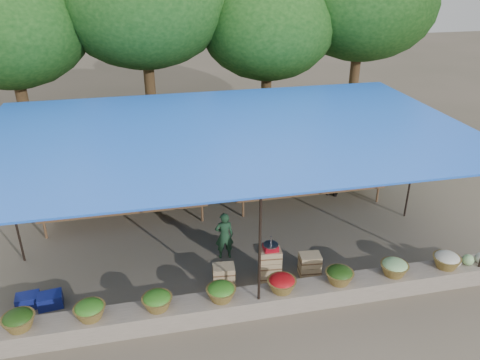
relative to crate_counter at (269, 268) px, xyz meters
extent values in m
plane|color=brown|center=(-0.48, 1.89, -0.31)|extent=(60.00, 60.00, 0.00)
cube|color=#6F6558|center=(-0.48, -0.86, -0.11)|extent=(10.60, 0.55, 0.40)
cylinder|color=black|center=(-0.48, -1.01, 1.09)|extent=(0.05, 0.05, 2.80)
cylinder|color=black|center=(-5.28, 1.89, 1.09)|extent=(0.05, 0.05, 2.80)
cylinder|color=black|center=(4.32, 1.89, 1.09)|extent=(0.05, 0.05, 2.80)
cylinder|color=black|center=(-5.28, 4.79, 1.09)|extent=(0.05, 0.05, 2.80)
cylinder|color=black|center=(-0.48, 4.79, 1.09)|extent=(0.05, 0.05, 2.80)
cylinder|color=black|center=(4.32, 4.79, 1.09)|extent=(0.05, 0.05, 2.80)
cube|color=blue|center=(-0.48, 1.89, 2.49)|extent=(10.80, 6.60, 0.04)
cube|color=blue|center=(-0.48, -0.11, 2.31)|extent=(10.80, 2.19, 0.26)
cube|color=blue|center=(-0.48, 3.89, 2.31)|extent=(10.80, 2.19, 0.26)
cylinder|color=gray|center=(-0.48, 3.29, 1.71)|extent=(9.60, 0.01, 0.01)
ellipsoid|color=yellow|center=(-4.98, 3.29, 1.43)|extent=(0.23, 0.17, 0.30)
ellipsoid|color=yellow|center=(-4.53, 3.29, 1.43)|extent=(0.23, 0.17, 0.30)
ellipsoid|color=yellow|center=(-4.08, 3.29, 1.43)|extent=(0.23, 0.17, 0.30)
ellipsoid|color=yellow|center=(-3.63, 3.29, 1.43)|extent=(0.23, 0.17, 0.30)
ellipsoid|color=yellow|center=(-3.18, 3.29, 1.43)|extent=(0.23, 0.17, 0.30)
ellipsoid|color=yellow|center=(-2.73, 3.29, 1.43)|extent=(0.23, 0.17, 0.30)
ellipsoid|color=yellow|center=(-2.28, 3.29, 1.43)|extent=(0.23, 0.17, 0.30)
ellipsoid|color=yellow|center=(-1.83, 3.29, 1.43)|extent=(0.23, 0.17, 0.30)
ellipsoid|color=yellow|center=(-1.38, 3.29, 1.43)|extent=(0.23, 0.17, 0.30)
ellipsoid|color=yellow|center=(-0.93, 3.29, 1.43)|extent=(0.23, 0.17, 0.30)
ellipsoid|color=yellow|center=(-0.48, 3.29, 1.43)|extent=(0.23, 0.17, 0.30)
ellipsoid|color=yellow|center=(-0.03, 3.29, 1.43)|extent=(0.23, 0.17, 0.30)
ellipsoid|color=yellow|center=(0.42, 3.29, 1.43)|extent=(0.23, 0.17, 0.30)
ellipsoid|color=yellow|center=(0.87, 3.29, 1.43)|extent=(0.23, 0.17, 0.30)
ellipsoid|color=yellow|center=(1.32, 3.29, 1.43)|extent=(0.23, 0.17, 0.30)
ellipsoid|color=yellow|center=(1.77, 3.29, 1.43)|extent=(0.23, 0.17, 0.30)
ellipsoid|color=yellow|center=(2.22, 3.29, 1.43)|extent=(0.23, 0.17, 0.30)
ellipsoid|color=yellow|center=(2.67, 3.29, 1.43)|extent=(0.23, 0.17, 0.30)
ellipsoid|color=yellow|center=(3.12, 3.29, 1.43)|extent=(0.23, 0.17, 0.30)
ellipsoid|color=yellow|center=(3.57, 3.29, 1.43)|extent=(0.23, 0.17, 0.30)
ellipsoid|color=yellow|center=(4.02, 3.29, 1.43)|extent=(0.23, 0.17, 0.30)
ellipsoid|color=#224612|center=(-4.78, -0.86, 0.31)|extent=(0.52, 0.52, 0.23)
ellipsoid|color=#367920|center=(-3.58, -0.86, 0.31)|extent=(0.52, 0.52, 0.23)
ellipsoid|color=#367920|center=(-2.38, -0.86, 0.31)|extent=(0.52, 0.52, 0.23)
ellipsoid|color=#367920|center=(-1.18, -0.86, 0.31)|extent=(0.52, 0.52, 0.23)
ellipsoid|color=#A90E12|center=(0.02, -0.86, 0.31)|extent=(0.52, 0.52, 0.23)
ellipsoid|color=#224612|center=(1.22, -0.86, 0.31)|extent=(0.52, 0.52, 0.23)
ellipsoid|color=#8CC37A|center=(2.42, -0.86, 0.31)|extent=(0.52, 0.52, 0.23)
ellipsoid|color=beige|center=(3.62, -0.86, 0.31)|extent=(0.52, 0.52, 0.23)
cube|color=#174017|center=(-0.48, 5.04, 0.94)|extent=(10.60, 0.06, 2.50)
cylinder|color=#332212|center=(-5.98, 7.69, 1.67)|extent=(0.36, 0.36, 3.97)
ellipsoid|color=black|center=(-5.98, 7.69, 4.15)|extent=(4.77, 4.77, 3.69)
cylinder|color=#332212|center=(-1.98, 8.09, 1.93)|extent=(0.36, 0.36, 4.48)
ellipsoid|color=black|center=(-1.98, 8.09, 4.73)|extent=(5.39, 5.39, 4.17)
cylinder|color=#332212|center=(2.02, 7.79, 1.55)|extent=(0.36, 0.36, 3.71)
ellipsoid|color=black|center=(2.02, 7.79, 3.87)|extent=(4.47, 4.47, 3.45)
cylinder|color=#332212|center=(5.52, 8.19, 1.87)|extent=(0.36, 0.36, 4.35)
ellipsoid|color=black|center=(5.52, 8.19, 4.59)|extent=(5.24, 5.24, 4.05)
cube|color=brown|center=(-2.98, 3.19, 0.19)|extent=(4.20, 0.95, 0.08)
cube|color=brown|center=(-2.98, 3.49, 0.47)|extent=(4.20, 0.35, 0.06)
cylinder|color=brown|center=(-4.93, 2.79, -0.06)|extent=(0.06, 0.06, 0.50)
cylinder|color=brown|center=(-1.03, 2.79, -0.06)|extent=(0.06, 0.06, 0.50)
cylinder|color=brown|center=(-4.93, 3.59, -0.06)|extent=(0.06, 0.06, 0.50)
cylinder|color=brown|center=(-1.03, 3.59, -0.06)|extent=(0.06, 0.06, 0.50)
ellipsoid|color=red|center=(-4.88, 3.04, 0.29)|extent=(0.31, 0.26, 0.13)
ellipsoid|color=#66A833|center=(-4.88, 3.49, 0.56)|extent=(0.26, 0.22, 0.12)
ellipsoid|color=orange|center=(-4.53, 3.04, 0.29)|extent=(0.31, 0.26, 0.13)
ellipsoid|color=#A90E12|center=(-4.53, 3.49, 0.56)|extent=(0.26, 0.22, 0.12)
ellipsoid|color=#66A833|center=(-4.18, 3.04, 0.29)|extent=(0.31, 0.26, 0.13)
ellipsoid|color=red|center=(-4.18, 3.49, 0.56)|extent=(0.26, 0.22, 0.12)
ellipsoid|color=#A90E12|center=(-3.83, 3.04, 0.29)|extent=(0.31, 0.26, 0.13)
ellipsoid|color=orange|center=(-3.83, 3.49, 0.56)|extent=(0.26, 0.22, 0.12)
ellipsoid|color=red|center=(-3.48, 3.04, 0.29)|extent=(0.31, 0.26, 0.13)
ellipsoid|color=red|center=(-3.48, 3.49, 0.56)|extent=(0.26, 0.22, 0.12)
ellipsoid|color=orange|center=(-3.13, 3.04, 0.29)|extent=(0.31, 0.26, 0.13)
ellipsoid|color=orange|center=(-3.13, 3.49, 0.56)|extent=(0.26, 0.22, 0.12)
ellipsoid|color=red|center=(-2.78, 3.04, 0.29)|extent=(0.31, 0.26, 0.13)
ellipsoid|color=#66A833|center=(-2.78, 3.49, 0.56)|extent=(0.26, 0.22, 0.12)
ellipsoid|color=orange|center=(-2.43, 3.04, 0.29)|extent=(0.31, 0.26, 0.13)
ellipsoid|color=#A90E12|center=(-2.43, 3.49, 0.56)|extent=(0.26, 0.22, 0.12)
ellipsoid|color=#66A833|center=(-2.08, 3.04, 0.29)|extent=(0.31, 0.26, 0.13)
ellipsoid|color=red|center=(-2.08, 3.49, 0.56)|extent=(0.26, 0.22, 0.12)
ellipsoid|color=#A90E12|center=(-1.73, 3.04, 0.29)|extent=(0.31, 0.26, 0.13)
ellipsoid|color=orange|center=(-1.73, 3.49, 0.56)|extent=(0.26, 0.22, 0.12)
ellipsoid|color=red|center=(-1.38, 3.04, 0.29)|extent=(0.31, 0.26, 0.13)
ellipsoid|color=red|center=(-1.38, 3.49, 0.56)|extent=(0.26, 0.22, 0.12)
ellipsoid|color=orange|center=(-1.03, 3.04, 0.29)|extent=(0.31, 0.26, 0.13)
ellipsoid|color=orange|center=(-1.03, 3.49, 0.56)|extent=(0.26, 0.22, 0.12)
cube|color=brown|center=(2.02, 3.19, 0.19)|extent=(4.20, 0.95, 0.08)
cube|color=brown|center=(2.02, 3.49, 0.47)|extent=(4.20, 0.35, 0.06)
cylinder|color=brown|center=(0.07, 2.79, -0.06)|extent=(0.06, 0.06, 0.50)
cylinder|color=brown|center=(3.97, 2.79, -0.06)|extent=(0.06, 0.06, 0.50)
cylinder|color=brown|center=(0.07, 3.59, -0.06)|extent=(0.06, 0.06, 0.50)
cylinder|color=brown|center=(3.97, 3.59, -0.06)|extent=(0.06, 0.06, 0.50)
ellipsoid|color=red|center=(0.12, 3.04, 0.29)|extent=(0.31, 0.26, 0.13)
ellipsoid|color=#66A833|center=(0.12, 3.49, 0.56)|extent=(0.26, 0.22, 0.12)
ellipsoid|color=orange|center=(0.47, 3.04, 0.29)|extent=(0.31, 0.26, 0.13)
ellipsoid|color=#A90E12|center=(0.47, 3.49, 0.56)|extent=(0.26, 0.22, 0.12)
ellipsoid|color=#66A833|center=(0.82, 3.04, 0.29)|extent=(0.31, 0.26, 0.13)
ellipsoid|color=red|center=(0.82, 3.49, 0.56)|extent=(0.26, 0.22, 0.12)
ellipsoid|color=#A90E12|center=(1.17, 3.04, 0.29)|extent=(0.31, 0.26, 0.13)
ellipsoid|color=orange|center=(1.17, 3.49, 0.56)|extent=(0.26, 0.22, 0.12)
ellipsoid|color=red|center=(1.52, 3.04, 0.29)|extent=(0.31, 0.26, 0.13)
ellipsoid|color=red|center=(1.52, 3.49, 0.56)|extent=(0.26, 0.22, 0.12)
ellipsoid|color=orange|center=(1.87, 3.04, 0.29)|extent=(0.31, 0.26, 0.13)
ellipsoid|color=orange|center=(1.87, 3.49, 0.56)|extent=(0.26, 0.22, 0.12)
ellipsoid|color=red|center=(2.22, 3.04, 0.29)|extent=(0.31, 0.26, 0.13)
ellipsoid|color=#66A833|center=(2.22, 3.49, 0.56)|extent=(0.26, 0.22, 0.12)
ellipsoid|color=orange|center=(2.57, 3.04, 0.29)|extent=(0.31, 0.26, 0.13)
ellipsoid|color=#A90E12|center=(2.57, 3.49, 0.56)|extent=(0.26, 0.22, 0.12)
ellipsoid|color=#66A833|center=(2.92, 3.04, 0.29)|extent=(0.31, 0.26, 0.13)
ellipsoid|color=red|center=(2.92, 3.49, 0.56)|extent=(0.26, 0.22, 0.12)
ellipsoid|color=#A90E12|center=(3.27, 3.04, 0.29)|extent=(0.31, 0.26, 0.13)
ellipsoid|color=orange|center=(3.27, 3.49, 0.56)|extent=(0.26, 0.22, 0.12)
ellipsoid|color=red|center=(3.62, 3.04, 0.29)|extent=(0.31, 0.26, 0.13)
ellipsoid|color=red|center=(3.62, 3.49, 0.56)|extent=(0.26, 0.22, 0.12)
ellipsoid|color=orange|center=(3.97, 3.04, 0.29)|extent=(0.31, 0.26, 0.13)
ellipsoid|color=orange|center=(3.97, 3.49, 0.56)|extent=(0.26, 0.22, 0.12)
cube|color=tan|center=(-0.97, 0.00, -0.19)|extent=(0.48, 0.38, 0.25)
cube|color=tan|center=(-0.97, 0.00, 0.07)|extent=(0.48, 0.38, 0.25)
cube|color=tan|center=(0.03, 0.00, -0.19)|extent=(0.48, 0.38, 0.25)
cube|color=tan|center=(0.03, 0.00, 0.07)|extent=(0.48, 0.38, 0.25)
cube|color=tan|center=(0.03, 0.00, 0.33)|extent=(0.48, 0.38, 0.25)
cube|color=tan|center=(0.93, 0.00, -0.19)|extent=(0.48, 0.38, 0.25)
cube|color=tan|center=(0.93, 0.00, 0.07)|extent=(0.48, 0.38, 0.25)
cube|color=#AB0D1C|center=(0.03, 0.00, 0.52)|extent=(0.29, 0.25, 0.12)
cylinder|color=gray|center=(0.03, 0.00, 0.59)|extent=(0.31, 0.31, 0.03)
cylinder|color=gray|center=(0.03, 0.00, 0.68)|extent=(0.03, 0.03, 0.21)
imported|color=#1B3D25|center=(-0.76, 1.05, 0.27)|extent=(0.44, 0.30, 1.16)
imported|color=slate|center=(-3.33, 4.21, 0.54)|extent=(0.84, 0.66, 1.71)
imported|color=slate|center=(1.49, 4.22, 0.44)|extent=(1.06, 0.73, 1.51)
imported|color=slate|center=(2.92, 3.55, 0.46)|extent=(0.95, 0.83, 1.54)
cube|color=navy|center=(-4.46, 0.12, -0.17)|extent=(0.51, 0.40, 0.28)
cube|color=navy|center=(-4.89, 0.21, -0.18)|extent=(0.47, 0.36, 0.27)
camera|label=1|loc=(-2.34, -7.85, 6.00)|focal=35.00mm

